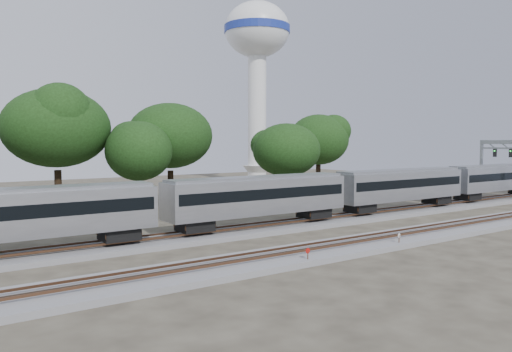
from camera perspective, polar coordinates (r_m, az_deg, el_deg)
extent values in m
plane|color=#383328|center=(37.50, -1.93, -8.64)|extent=(160.00, 160.00, 0.00)
cube|color=slate|center=(42.52, -6.35, -6.87)|extent=(160.00, 5.00, 0.40)
cube|color=brown|center=(41.82, -5.88, -6.42)|extent=(160.00, 0.08, 0.15)
cube|color=brown|center=(43.06, -6.81, -6.12)|extent=(160.00, 0.08, 0.15)
cube|color=slate|center=(34.25, 1.74, -9.52)|extent=(160.00, 5.00, 0.40)
cube|color=brown|center=(33.58, 2.48, -8.99)|extent=(160.00, 0.08, 0.15)
cube|color=brown|center=(34.71, 1.03, -8.56)|extent=(160.00, 0.08, 0.15)
cube|color=silver|center=(37.62, -24.95, -3.96)|extent=(18.19, 3.14, 3.14)
cube|color=black|center=(37.58, -24.96, -3.49)|extent=(17.56, 3.19, 0.94)
cube|color=gray|center=(37.44, -25.02, -1.50)|extent=(17.77, 2.51, 0.37)
cube|color=black|center=(39.56, -15.37, -6.34)|extent=(2.72, 2.30, 0.94)
cube|color=silver|center=(45.21, 0.37, -2.31)|extent=(18.19, 3.14, 3.14)
cube|color=black|center=(45.18, 0.37, -1.91)|extent=(17.56, 3.19, 0.94)
cube|color=gray|center=(45.06, 0.37, -0.26)|extent=(17.77, 2.51, 0.37)
cube|color=black|center=(42.09, -7.02, -5.61)|extent=(2.72, 2.30, 0.94)
cube|color=black|center=(49.52, 6.63, -4.16)|extent=(2.72, 2.30, 0.94)
cube|color=silver|center=(58.67, 16.24, -1.02)|extent=(18.19, 3.14, 3.14)
cube|color=black|center=(58.64, 16.25, -0.71)|extent=(17.56, 3.19, 0.94)
cube|color=gray|center=(58.56, 16.28, 0.56)|extent=(17.77, 2.51, 0.37)
cube|color=black|center=(53.96, 11.78, -3.54)|extent=(2.72, 2.30, 0.94)
cube|color=black|center=(64.10, 19.92, -2.51)|extent=(2.72, 2.30, 0.94)
cube|color=silver|center=(74.90, 25.74, -0.20)|extent=(18.19, 3.14, 3.14)
cube|color=black|center=(74.88, 25.75, 0.04)|extent=(17.56, 3.19, 0.94)
cube|color=gray|center=(74.81, 25.78, 1.04)|extent=(17.77, 2.51, 0.37)
cube|color=black|center=(69.43, 23.01, -2.11)|extent=(2.72, 2.30, 0.94)
cylinder|color=#512D19|center=(33.64, 5.94, -9.25)|extent=(0.07, 0.07, 1.02)
cylinder|color=#B10F0C|center=(33.54, 5.94, -8.50)|extent=(0.36, 0.05, 0.36)
cylinder|color=#512D19|center=(40.25, 16.03, -7.19)|extent=(0.07, 0.07, 1.01)
cylinder|color=silver|center=(40.17, 16.04, -6.56)|extent=(0.35, 0.12, 0.36)
cube|color=#512D19|center=(38.47, 13.53, -8.20)|extent=(0.54, 0.38, 0.30)
cylinder|color=silver|center=(96.69, 0.12, 6.48)|extent=(3.54, 3.54, 24.78)
cone|color=silver|center=(96.82, 0.12, 0.19)|extent=(5.66, 5.66, 3.54)
ellipsoid|color=silver|center=(98.91, 0.13, 16.39)|extent=(12.39, 12.39, 10.53)
cylinder|color=navy|center=(98.91, 0.13, 16.39)|extent=(12.53, 12.53, 1.42)
cube|color=gray|center=(77.99, 24.33, 0.69)|extent=(0.33, 0.33, 8.36)
cube|color=gray|center=(76.27, 26.51, 3.49)|extent=(0.37, 6.87, 0.56)
cube|color=gray|center=(76.28, 26.49, 2.86)|extent=(0.23, 6.87, 0.23)
cube|color=black|center=(75.51, 27.11, 2.34)|extent=(0.23, 0.46, 1.11)
cube|color=black|center=(76.59, 25.64, 2.40)|extent=(0.23, 0.46, 1.11)
cylinder|color=black|center=(56.80, -21.65, -1.96)|extent=(0.70, 0.70, 5.16)
ellipsoid|color=black|center=(56.54, -21.83, 5.12)|extent=(9.73, 9.73, 8.27)
cylinder|color=black|center=(55.15, -13.18, -2.64)|extent=(0.70, 0.70, 3.85)
ellipsoid|color=black|center=(54.80, -13.26, 2.80)|extent=(7.27, 7.27, 6.18)
cylinder|color=black|center=(59.63, -9.72, -1.66)|extent=(0.70, 0.70, 4.76)
ellipsoid|color=black|center=(59.35, -9.80, 4.55)|extent=(8.97, 8.97, 7.63)
cylinder|color=black|center=(63.14, 3.48, -1.72)|extent=(0.70, 0.70, 3.83)
ellipsoid|color=black|center=(62.84, 3.50, 2.99)|extent=(7.22, 7.22, 6.14)
cylinder|color=black|center=(78.11, 7.12, -0.38)|extent=(0.70, 0.70, 4.55)
ellipsoid|color=black|center=(77.89, 7.16, 4.15)|extent=(8.58, 8.58, 7.29)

